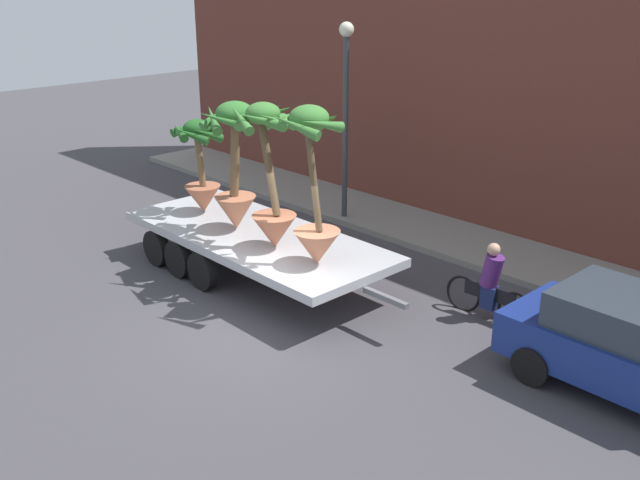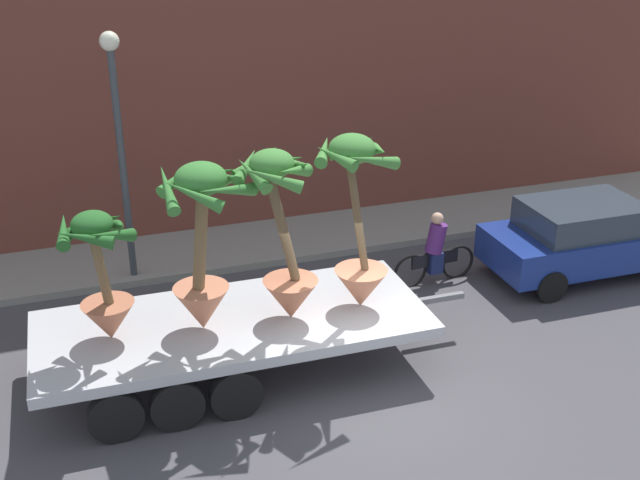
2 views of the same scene
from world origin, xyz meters
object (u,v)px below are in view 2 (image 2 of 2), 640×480
flatbed_trailer (219,332)px  potted_palm_extra (102,280)px  potted_palm_middle (357,230)px  parked_car (586,237)px  potted_palm_front (283,243)px  cyclist (435,252)px  potted_palm_rear (202,248)px  street_lamp (118,126)px

flatbed_trailer → potted_palm_extra: size_ratio=3.46×
flatbed_trailer → potted_palm_middle: potted_palm_middle is taller
potted_palm_middle → parked_car: bearing=14.8°
potted_palm_front → parked_car: (6.82, 1.47, -1.49)m
potted_palm_middle → cyclist: potted_palm_middle is taller
potted_palm_rear → cyclist: bearing=21.7°
potted_palm_extra → cyclist: (6.48, 1.82, -1.32)m
potted_palm_rear → parked_car: bearing=9.5°
potted_palm_front → parked_car: 7.13m
flatbed_trailer → potted_palm_front: bearing=-14.1°
potted_palm_middle → cyclist: size_ratio=1.61×
potted_palm_front → potted_palm_extra: potted_palm_front is taller
flatbed_trailer → potted_palm_extra: bearing=179.2°
potted_palm_middle → potted_palm_extra: 3.97m
potted_palm_rear → potted_palm_middle: size_ratio=0.92×
potted_palm_rear → potted_palm_front: potted_palm_front is taller
flatbed_trailer → potted_palm_front: size_ratio=2.56×
potted_palm_middle → potted_palm_front: size_ratio=1.04×
parked_car → street_lamp: size_ratio=0.87×
parked_car → street_lamp: (-8.78, 2.65, 2.40)m
potted_palm_middle → street_lamp: street_lamp is taller
potted_palm_front → potted_palm_extra: (-2.72, 0.28, -0.33)m
potted_palm_middle → potted_palm_extra: bearing=175.9°
flatbed_trailer → parked_car: (7.85, 1.21, 0.05)m
flatbed_trailer → potted_palm_rear: (-0.20, -0.14, 1.58)m
cyclist → street_lamp: size_ratio=0.38×
flatbed_trailer → potted_palm_middle: size_ratio=2.46×
potted_palm_rear → potted_palm_extra: potted_palm_rear is taller
potted_palm_middle → street_lamp: (-3.18, 4.13, 0.87)m
cyclist → flatbed_trailer: bearing=-158.9°
potted_palm_middle → potted_palm_front: bearing=179.9°
potted_palm_extra → parked_car: 9.68m
potted_palm_front → cyclist: size_ratio=1.55×
parked_car → potted_palm_front: bearing=-167.8°
potted_palm_middle → potted_palm_front: (-1.22, 0.00, -0.05)m
potted_palm_middle → parked_car: size_ratio=0.71×
potted_palm_middle → potted_palm_front: potted_palm_middle is taller
flatbed_trailer → street_lamp: (-0.93, 3.87, 2.45)m
parked_car → street_lamp: bearing=163.2°
flatbed_trailer → potted_palm_middle: bearing=-6.6°
potted_palm_rear → street_lamp: 4.16m
potted_palm_front → cyclist: (3.76, 2.11, -1.65)m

